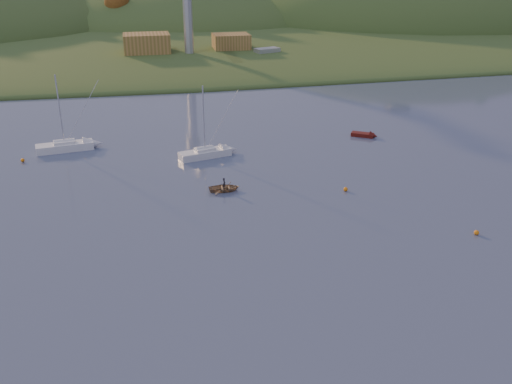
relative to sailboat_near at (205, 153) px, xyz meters
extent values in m
cube|color=#334F1F|center=(3.05, 177.57, -0.66)|extent=(620.00, 220.00, 1.50)
ellipsoid|color=#334F1F|center=(3.05, 112.57, -0.66)|extent=(640.00, 150.00, 7.00)
ellipsoid|color=#334F1F|center=(13.05, 157.57, -0.66)|extent=(140.00, 120.00, 36.00)
ellipsoid|color=#334F1F|center=(98.05, 142.57, -0.66)|extent=(150.00, 130.00, 60.00)
cube|color=slate|center=(8.05, 69.57, 0.54)|extent=(42.00, 16.00, 2.40)
cube|color=olive|center=(-4.95, 70.57, 4.14)|extent=(11.00, 8.00, 4.80)
cube|color=olive|center=(16.05, 71.57, 3.74)|extent=(9.00, 7.00, 4.00)
cylinder|color=#B7B7BC|center=(5.05, 67.57, 10.74)|extent=(2.20, 2.20, 18.00)
cube|color=white|center=(0.00, 0.00, -0.17)|extent=(7.41, 3.86, 0.98)
cube|color=white|center=(0.00, 0.00, 0.36)|extent=(2.98, 2.22, 0.62)
cylinder|color=silver|center=(0.00, 0.00, 4.75)|extent=(0.18, 0.18, 8.87)
cylinder|color=silver|center=(0.00, 0.00, 0.61)|extent=(2.78, 0.84, 0.12)
cylinder|color=white|center=(0.00, 0.00, 0.71)|extent=(2.49, 0.98, 0.36)
cube|color=white|center=(-18.96, 6.88, -0.13)|extent=(8.00, 3.52, 1.06)
cube|color=white|center=(-18.96, 6.88, 0.45)|extent=(3.14, 2.18, 0.68)
cylinder|color=silver|center=(-18.96, 6.88, 5.23)|extent=(0.18, 0.18, 9.66)
cylinder|color=silver|center=(-18.96, 6.88, 0.70)|extent=(3.07, 0.61, 0.12)
cylinder|color=white|center=(-18.96, 6.88, 0.80)|extent=(2.73, 0.79, 0.36)
imported|color=#9F7F58|center=(0.69, -12.16, -0.29)|extent=(3.67, 2.65, 0.75)
imported|color=black|center=(0.69, -12.16, 0.03)|extent=(0.34, 0.51, 1.38)
cube|color=#51110B|center=(24.54, 4.23, -0.38)|extent=(3.54, 2.95, 0.56)
cone|color=#51110B|center=(25.94, 3.32, -0.38)|extent=(1.71, 1.76, 1.34)
cube|color=slate|center=(23.93, 65.57, 0.24)|extent=(14.92, 9.10, 1.81)
cube|color=#B7B7BC|center=(23.93, 65.57, 1.75)|extent=(6.66, 4.72, 2.41)
sphere|color=orange|center=(23.50, -28.45, -0.41)|extent=(0.50, 0.50, 0.50)
sphere|color=orange|center=(14.63, -15.23, -0.41)|extent=(0.50, 0.50, 0.50)
sphere|color=orange|center=(-24.09, 3.22, -0.41)|extent=(0.50, 0.50, 0.50)
camera|label=1|loc=(-8.57, -73.23, 25.71)|focal=40.00mm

